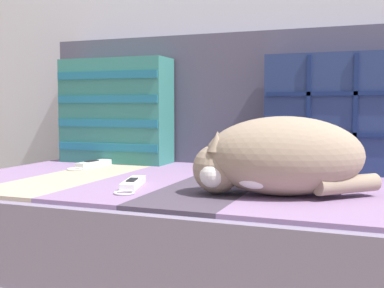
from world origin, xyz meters
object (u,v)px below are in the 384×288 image
(couch, at_px, (264,245))
(throw_pillow_quilted, at_px, (333,114))
(sleeping_cat, at_px, (276,158))
(game_remote_near, at_px, (132,184))
(game_remote_far, at_px, (93,164))
(throw_pillow_striped, at_px, (116,111))

(couch, xyz_separation_m, throw_pillow_quilted, (0.15, 0.24, 0.35))
(couch, distance_m, sleeping_cat, 0.33)
(couch, distance_m, throw_pillow_quilted, 0.46)
(throw_pillow_quilted, height_order, game_remote_near, throw_pillow_quilted)
(game_remote_near, height_order, game_remote_far, same)
(throw_pillow_striped, bearing_deg, couch, -22.43)
(couch, xyz_separation_m, game_remote_far, (-0.60, 0.10, 0.18))
(sleeping_cat, bearing_deg, game_remote_near, -176.55)
(throw_pillow_striped, bearing_deg, game_remote_near, -56.22)
(couch, height_order, throw_pillow_striped, throw_pillow_striped)
(game_remote_far, bearing_deg, game_remote_near, -45.02)
(throw_pillow_quilted, bearing_deg, couch, -122.35)
(throw_pillow_quilted, distance_m, sleeping_cat, 0.46)
(throw_pillow_quilted, xyz_separation_m, game_remote_far, (-0.75, -0.14, -0.17))
(couch, relative_size, throw_pillow_quilted, 4.53)
(sleeping_cat, xyz_separation_m, game_remote_near, (-0.35, -0.02, -0.08))
(throw_pillow_quilted, height_order, sleeping_cat, throw_pillow_quilted)
(throw_pillow_striped, xyz_separation_m, sleeping_cat, (0.66, -0.44, -0.10))
(throw_pillow_striped, height_order, sleeping_cat, throw_pillow_striped)
(game_remote_far, bearing_deg, throw_pillow_striped, 86.94)
(throw_pillow_quilted, relative_size, sleeping_cat, 0.97)
(sleeping_cat, height_order, game_remote_near, sleeping_cat)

